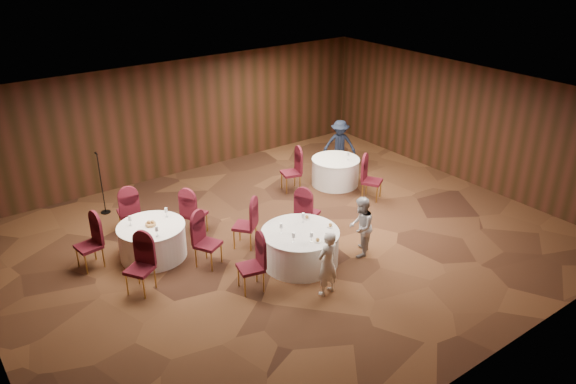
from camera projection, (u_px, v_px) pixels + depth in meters
ground at (286, 242)px, 12.60m from camera, size 12.00×12.00×0.00m
room_shell at (286, 160)px, 11.76m from camera, size 12.00×12.00×12.00m
table_main at (300, 247)px, 11.66m from camera, size 1.62×1.62×0.74m
table_left at (153, 241)px, 11.89m from camera, size 1.42×1.42×0.74m
table_right at (335, 171)px, 15.26m from camera, size 1.30×1.30×0.74m
chairs_main at (269, 234)px, 11.92m from camera, size 2.94×2.15×1.00m
chairs_left at (152, 235)px, 11.84m from camera, size 3.06×3.07×1.00m
chairs_right at (331, 177)px, 14.62m from camera, size 2.04×2.34×1.00m
tabletop_main at (308, 228)px, 11.46m from camera, size 1.11×1.04×0.22m
tabletop_left at (151, 222)px, 11.70m from camera, size 0.85×0.82×0.22m
tabletop_right at (348, 154)px, 14.99m from camera, size 0.08×0.08×0.22m
mic_stand at (103, 196)px, 13.69m from camera, size 0.24×0.24×1.58m
woman_a at (327, 263)px, 10.55m from camera, size 0.52×0.38×1.34m
woman_b at (361, 227)px, 11.83m from camera, size 0.82×0.80×1.34m
man_c at (340, 144)px, 16.18m from camera, size 1.04×1.03×1.44m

